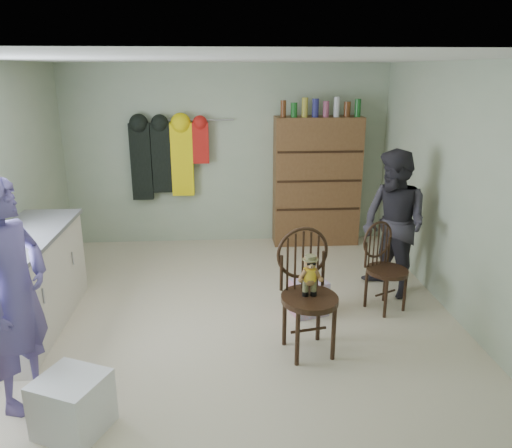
{
  "coord_description": "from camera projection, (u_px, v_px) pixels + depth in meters",
  "views": [
    {
      "loc": [
        -0.07,
        -4.5,
        2.42
      ],
      "look_at": [
        0.25,
        0.2,
        0.95
      ],
      "focal_mm": 35.0,
      "sensor_mm": 36.0,
      "label": 1
    }
  ],
  "objects": [
    {
      "name": "ground_plane",
      "position": [
        233.0,
        321.0,
        5.01
      ],
      "size": [
        5.0,
        5.0,
        0.0
      ],
      "primitive_type": "plane",
      "color": "beige",
      "rests_on": "ground"
    },
    {
      "name": "room_walls",
      "position": [
        229.0,
        156.0,
        5.05
      ],
      "size": [
        5.0,
        5.0,
        5.0
      ],
      "color": "#ACB99B",
      "rests_on": "ground"
    },
    {
      "name": "counter",
      "position": [
        27.0,
        283.0,
        4.74
      ],
      "size": [
        0.64,
        1.86,
        0.94
      ],
      "color": "silver",
      "rests_on": "ground"
    },
    {
      "name": "plastic_tub",
      "position": [
        72.0,
        404.0,
        3.44
      ],
      "size": [
        0.57,
        0.55,
        0.41
      ],
      "primitive_type": "cube",
      "rotation": [
        0.0,
        0.0,
        -0.42
      ],
      "color": "white",
      "rests_on": "ground"
    },
    {
      "name": "chair_front",
      "position": [
        307.0,
        285.0,
        4.33
      ],
      "size": [
        0.58,
        0.58,
        1.11
      ],
      "rotation": [
        0.0,
        0.0,
        0.2
      ],
      "color": "black",
      "rests_on": "ground"
    },
    {
      "name": "chair_far",
      "position": [
        384.0,
        263.0,
        5.15
      ],
      "size": [
        0.55,
        0.55,
        0.92
      ],
      "rotation": [
        0.0,
        0.0,
        0.48
      ],
      "color": "black",
      "rests_on": "ground"
    },
    {
      "name": "striped_bag",
      "position": [
        309.0,
        297.0,
        5.11
      ],
      "size": [
        0.41,
        0.36,
        0.36
      ],
      "primitive_type": "cube",
      "rotation": [
        0.0,
        0.0,
        0.3
      ],
      "color": "pink",
      "rests_on": "ground"
    },
    {
      "name": "person_left",
      "position": [
        15.0,
        295.0,
        3.57
      ],
      "size": [
        0.55,
        0.71,
        1.74
      ],
      "primitive_type": "imported",
      "rotation": [
        0.0,
        0.0,
        1.34
      ],
      "color": "#594E90",
      "rests_on": "ground"
    },
    {
      "name": "person_right",
      "position": [
        394.0,
        224.0,
        5.41
      ],
      "size": [
        0.88,
        0.97,
        1.61
      ],
      "primitive_type": "imported",
      "rotation": [
        0.0,
        0.0,
        -1.13
      ],
      "color": "#2D2B33",
      "rests_on": "ground"
    },
    {
      "name": "dresser",
      "position": [
        317.0,
        181.0,
        7.01
      ],
      "size": [
        1.2,
        0.39,
        2.06
      ],
      "color": "brown",
      "rests_on": "ground"
    },
    {
      "name": "coat_rack",
      "position": [
        167.0,
        158.0,
        6.85
      ],
      "size": [
        1.42,
        0.12,
        1.09
      ],
      "color": "#99999E",
      "rests_on": "ground"
    }
  ]
}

